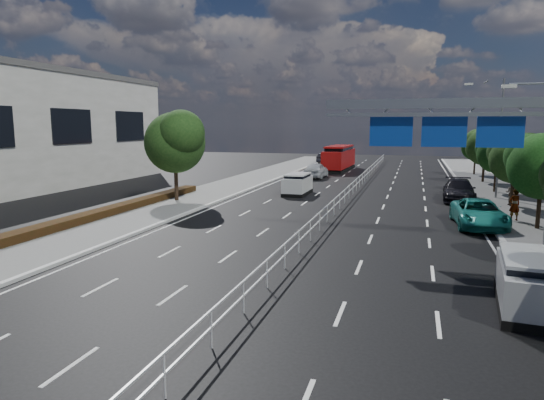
% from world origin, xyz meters
% --- Properties ---
extents(ground, '(160.00, 160.00, 0.00)m').
position_xyz_m(ground, '(0.00, 0.00, 0.00)').
color(ground, black).
rests_on(ground, ground).
extents(kerb_near, '(0.25, 140.00, 0.15)m').
position_xyz_m(kerb_near, '(-9.00, 0.00, 0.07)').
color(kerb_near, silver).
rests_on(kerb_near, ground).
extents(median_fence, '(0.05, 85.00, 1.02)m').
position_xyz_m(median_fence, '(0.00, 22.50, 0.53)').
color(median_fence, silver).
rests_on(median_fence, ground).
extents(hedge_near, '(1.00, 36.00, 0.44)m').
position_xyz_m(hedge_near, '(-13.30, 5.00, 0.36)').
color(hedge_near, black).
rests_on(hedge_near, sidewalk_near).
extents(overhead_gantry, '(10.24, 0.38, 7.45)m').
position_xyz_m(overhead_gantry, '(6.74, 10.05, 5.61)').
color(overhead_gantry, gray).
rests_on(overhead_gantry, ground).
extents(streetlight_far, '(2.78, 2.40, 9.00)m').
position_xyz_m(streetlight_far, '(10.50, 26.00, 5.21)').
color(streetlight_far, gray).
rests_on(streetlight_far, ground).
extents(near_tree_back, '(4.84, 4.51, 6.69)m').
position_xyz_m(near_tree_back, '(-11.94, 17.97, 4.61)').
color(near_tree_back, black).
rests_on(near_tree_back, ground).
extents(far_tree_d, '(3.85, 3.59, 5.34)m').
position_xyz_m(far_tree_d, '(11.25, 14.48, 3.69)').
color(far_tree_d, black).
rests_on(far_tree_d, ground).
extents(far_tree_e, '(3.63, 3.38, 5.13)m').
position_xyz_m(far_tree_e, '(11.25, 21.98, 3.56)').
color(far_tree_e, black).
rests_on(far_tree_e, ground).
extents(far_tree_f, '(3.52, 3.28, 5.02)m').
position_xyz_m(far_tree_f, '(11.24, 29.48, 3.49)').
color(far_tree_f, black).
rests_on(far_tree_f, ground).
extents(far_tree_g, '(3.96, 3.69, 5.45)m').
position_xyz_m(far_tree_g, '(11.25, 36.98, 3.75)').
color(far_tree_g, black).
rests_on(far_tree_g, ground).
extents(far_tree_h, '(3.41, 3.18, 4.91)m').
position_xyz_m(far_tree_h, '(11.24, 44.48, 3.42)').
color(far_tree_h, black).
rests_on(far_tree_h, ground).
extents(white_minivan, '(1.75, 3.99, 1.73)m').
position_xyz_m(white_minivan, '(-4.33, 24.26, 0.85)').
color(white_minivan, black).
rests_on(white_minivan, ground).
extents(red_bus, '(2.81, 10.35, 3.07)m').
position_xyz_m(red_bus, '(-4.34, 46.51, 1.60)').
color(red_bus, black).
rests_on(red_bus, ground).
extents(near_car_silver, '(2.09, 4.93, 1.66)m').
position_xyz_m(near_car_silver, '(-5.35, 37.04, 0.83)').
color(near_car_silver, silver).
rests_on(near_car_silver, ground).
extents(near_car_dark, '(2.14, 4.67, 1.48)m').
position_xyz_m(near_car_dark, '(-8.00, 57.75, 0.74)').
color(near_car_dark, black).
rests_on(near_car_dark, ground).
extents(silver_minivan, '(2.14, 4.28, 1.72)m').
position_xyz_m(silver_minivan, '(8.30, 2.00, 0.84)').
color(silver_minivan, black).
rests_on(silver_minivan, ground).
extents(parked_car_teal, '(2.86, 5.61, 1.52)m').
position_xyz_m(parked_car_teal, '(8.30, 14.71, 0.76)').
color(parked_car_teal, '#1C8278').
rests_on(parked_car_teal, ground).
extents(parked_car_dark, '(2.46, 5.59, 1.60)m').
position_xyz_m(parked_car_dark, '(8.00, 24.36, 0.80)').
color(parked_car_dark, black).
rests_on(parked_car_dark, ground).
extents(pedestrian_a, '(0.78, 0.66, 1.83)m').
position_xyz_m(pedestrian_a, '(10.39, 16.50, 1.05)').
color(pedestrian_a, gray).
rests_on(pedestrian_a, sidewalk_far).
extents(pedestrian_b, '(1.02, 0.94, 1.69)m').
position_xyz_m(pedestrian_b, '(11.27, 22.50, 0.99)').
color(pedestrian_b, gray).
rests_on(pedestrian_b, sidewalk_far).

